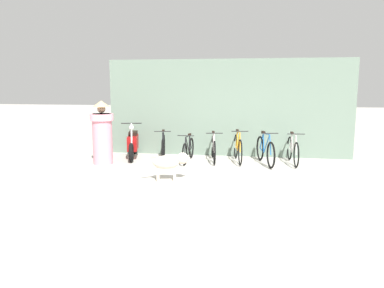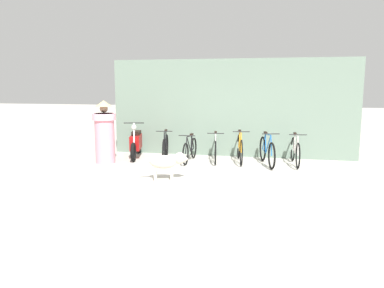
% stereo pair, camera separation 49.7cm
% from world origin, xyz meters
% --- Properties ---
extents(ground_plane, '(60.00, 60.00, 0.00)m').
position_xyz_m(ground_plane, '(0.00, 0.00, 0.00)').
color(ground_plane, '#ADA89E').
extents(shop_wall_back, '(7.40, 0.20, 2.93)m').
position_xyz_m(shop_wall_back, '(0.00, 3.21, 1.47)').
color(shop_wall_back, slate).
rests_on(shop_wall_back, ground).
extents(bicycle_0, '(0.48, 1.64, 0.89)m').
position_xyz_m(bicycle_0, '(-1.76, 2.15, 0.37)').
color(bicycle_0, black).
rests_on(bicycle_0, ground).
extents(bicycle_1, '(0.46, 1.62, 0.80)m').
position_xyz_m(bicycle_1, '(-1.02, 2.08, 0.33)').
color(bicycle_1, black).
rests_on(bicycle_1, ground).
extents(bicycle_2, '(0.46, 1.71, 0.86)m').
position_xyz_m(bicycle_2, '(-0.32, 2.31, 0.36)').
color(bicycle_2, black).
rests_on(bicycle_2, ground).
extents(bicycle_3, '(0.46, 1.72, 0.92)m').
position_xyz_m(bicycle_3, '(0.38, 2.31, 0.38)').
color(bicycle_3, black).
rests_on(bicycle_3, ground).
extents(bicycle_4, '(0.55, 1.75, 0.91)m').
position_xyz_m(bicycle_4, '(1.13, 2.09, 0.37)').
color(bicycle_4, black).
rests_on(bicycle_4, ground).
extents(bicycle_5, '(0.46, 1.73, 0.89)m').
position_xyz_m(bicycle_5, '(1.89, 2.29, 0.37)').
color(bicycle_5, black).
rests_on(bicycle_5, ground).
extents(motorcycle, '(0.64, 1.84, 1.09)m').
position_xyz_m(motorcycle, '(-2.74, 2.33, 0.43)').
color(motorcycle, black).
rests_on(motorcycle, ground).
extents(stray_dog, '(1.09, 0.48, 0.64)m').
position_xyz_m(stray_dog, '(-1.07, -0.09, 0.42)').
color(stray_dog, beige).
rests_on(stray_dog, ground).
extents(person_in_robes, '(0.86, 0.86, 1.74)m').
position_xyz_m(person_in_robes, '(-3.30, 1.40, 0.86)').
color(person_in_robes, pink).
rests_on(person_in_robes, ground).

